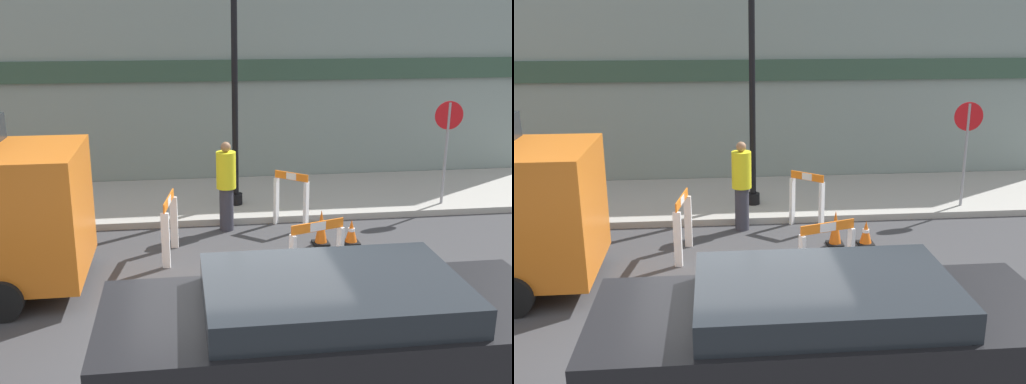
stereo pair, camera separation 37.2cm
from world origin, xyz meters
TOP-DOWN VIEW (x-y plane):
  - ground_plane at (0.00, 0.00)m, footprint 60.00×60.00m
  - sidewalk_slab at (0.00, 6.10)m, footprint 18.00×3.19m
  - storefront_facade at (0.00, 7.76)m, footprint 18.00×0.22m
  - streetlamp_post at (0.58, 5.46)m, footprint 0.44×0.44m
  - stop_sign at (5.03, 4.94)m, footprint 0.60×0.07m
  - barricade_0 at (1.57, 4.27)m, footprint 0.65×0.57m
  - barricade_1 at (-0.81, 2.98)m, footprint 0.28×0.98m
  - barricade_2 at (1.46, 1.53)m, footprint 0.91×0.41m
  - traffic_cone_0 at (2.51, 3.21)m, footprint 0.30×0.30m
  - traffic_cone_1 at (0.80, 1.11)m, footprint 0.30×0.30m
  - traffic_cone_2 at (1.94, 3.25)m, footprint 0.30×0.30m
  - person_worker at (0.28, 4.25)m, footprint 0.49×0.49m
  - parked_car_1 at (0.73, -2.07)m, footprint 4.24×1.83m

SIDE VIEW (x-z plane):
  - ground_plane at x=0.00m, z-range 0.00..0.00m
  - sidewalk_slab at x=0.00m, z-range 0.00..0.14m
  - traffic_cone_0 at x=2.51m, z-range -0.01..0.45m
  - traffic_cone_1 at x=0.80m, z-range -0.01..0.65m
  - traffic_cone_2 at x=1.94m, z-range -0.01..0.66m
  - barricade_2 at x=1.46m, z-range 0.05..1.11m
  - barricade_0 at x=1.57m, z-range 0.03..1.15m
  - barricade_1 at x=-0.81m, z-range 0.06..1.17m
  - person_worker at x=0.28m, z-range 0.06..1.83m
  - parked_car_1 at x=0.73m, z-range 0.11..1.92m
  - stop_sign at x=5.03m, z-range 0.52..2.74m
  - storefront_facade at x=0.00m, z-range 0.00..5.50m
  - streetlamp_post at x=0.58m, z-range 0.85..5.78m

